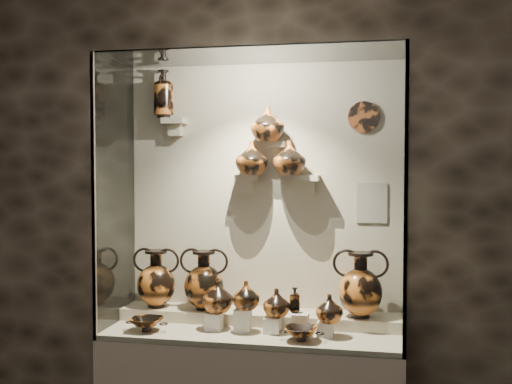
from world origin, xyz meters
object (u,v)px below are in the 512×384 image
amphora_left (156,278)px  jug_b (246,295)px  ovoid_vase_c (290,158)px  amphora_right (360,284)px  kylix_left (147,323)px  jug_e (329,309)px  jug_c (277,303)px  ovoid_vase_b (268,124)px  lekythos_small (295,298)px  ovoid_vase_a (252,158)px  amphora_mid (204,280)px  kylix_right (302,332)px  jug_a (218,296)px  lekythos_tall (164,91)px

amphora_left → jug_b: (0.61, -0.21, -0.04)m
ovoid_vase_c → jug_b: bearing=-131.4°
amphora_right → kylix_left: size_ratio=1.60×
jug_e → ovoid_vase_c: size_ratio=0.77×
jug_c → kylix_left: bearing=-175.4°
ovoid_vase_c → ovoid_vase_b: bearing=178.9°
jug_b → jug_e: bearing=-16.1°
jug_e → lekythos_small: size_ratio=0.98×
ovoid_vase_a → kylix_left: bearing=-151.5°
jug_c → amphora_mid: bearing=154.7°
kylix_right → jug_c: bearing=142.5°
kylix_left → kylix_right: kylix_left is taller
amphora_right → lekythos_small: amphora_right is taller
amphora_left → ovoid_vase_b: bearing=19.3°
jug_e → ovoid_vase_b: 1.14m
amphora_left → lekythos_small: amphora_left is taller
jug_a → ovoid_vase_a: 0.84m
amphora_right → jug_b: amphora_right is taller
amphora_left → ovoid_vase_a: bearing=20.2°
amphora_right → jug_a: 0.83m
jug_c → ovoid_vase_c: (0.04, 0.23, 0.82)m
jug_a → jug_e: bearing=-18.1°
jug_e → ovoid_vase_b: bearing=164.3°
amphora_left → ovoid_vase_b: 1.17m
ovoid_vase_b → lekythos_small: bearing=-31.0°
lekythos_tall → ovoid_vase_c: lekythos_tall is taller
kylix_left → jug_b: bearing=-8.0°
jug_e → ovoid_vase_a: ovoid_vase_a is taller
jug_a → kylix_right: bearing=-30.8°
amphora_left → jug_b: amphora_left is taller
jug_a → jug_e: size_ratio=1.21×
jug_c → jug_e: jug_c is taller
amphora_right → amphora_mid: bearing=-170.1°
kylix_left → jug_e: bearing=-12.4°
jug_b → ovoid_vase_b: (0.08, 0.25, 0.98)m
amphora_left → ovoid_vase_b: ovoid_vase_b is taller
jug_b → amphora_right: bearing=1.9°
ovoid_vase_a → ovoid_vase_c: same height
ovoid_vase_b → amphora_left: bearing=-158.9°
ovoid_vase_a → jug_b: bearing=-89.3°
amphora_right → ovoid_vase_a: 0.98m
jug_b → lekythos_tall: (-0.59, 0.29, 1.19)m
lekythos_tall → jug_b: bearing=-7.9°
kylix_left → amphora_right: bearing=-3.5°
amphora_left → amphora_right: amphora_right is taller
jug_e → kylix_right: jug_e is taller
kylix_left → kylix_right: size_ratio=1.02×
amphora_right → kylix_right: size_ratio=1.63×
amphora_mid → jug_e: 0.81m
amphora_mid → amphora_right: 0.94m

